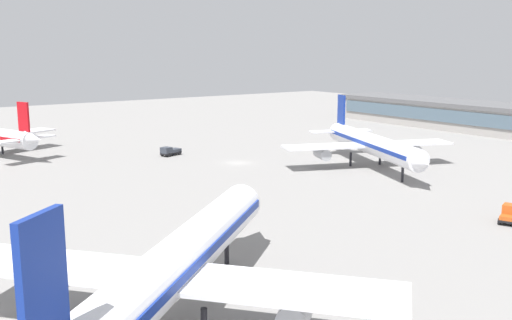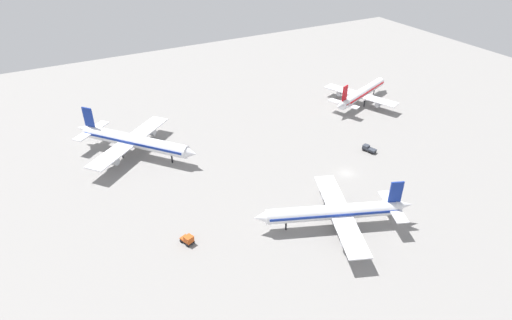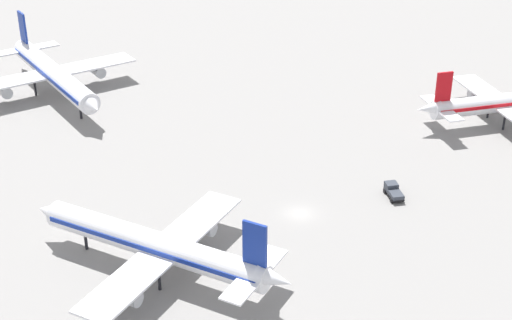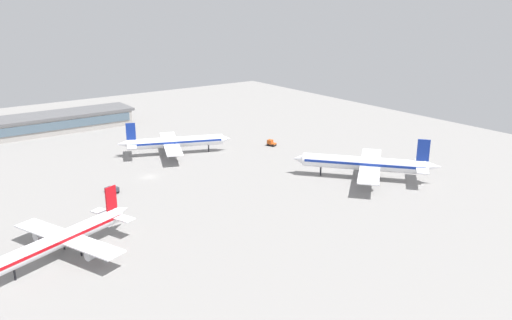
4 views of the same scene
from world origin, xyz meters
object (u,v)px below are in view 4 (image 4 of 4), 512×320
(airplane_taxiing, at_px, (366,164))
(pushback_tractor, at_px, (113,190))
(airplane_at_gate, at_px, (63,239))
(airplane_distant, at_px, (174,142))
(baggage_tug, at_px, (271,143))

(airplane_taxiing, relative_size, pushback_tractor, 7.80)
(airplane_at_gate, xyz_separation_m, airplane_taxiing, (-90.47, 3.44, 0.74))
(airplane_distant, xyz_separation_m, pushback_tractor, (32.69, 24.38, -3.51))
(airplane_at_gate, relative_size, airplane_taxiing, 0.99)
(airplane_taxiing, relative_size, airplane_distant, 0.96)
(pushback_tractor, bearing_deg, baggage_tug, 83.02)
(airplane_at_gate, distance_m, pushback_tractor, 38.67)
(airplane_taxiing, height_order, baggage_tug, airplane_taxiing)
(airplane_at_gate, xyz_separation_m, airplane_distant, (-55.54, -55.40, 0.24))
(airplane_distant, height_order, baggage_tug, airplane_distant)
(airplane_taxiing, height_order, pushback_tractor, airplane_taxiing)
(airplane_distant, bearing_deg, baggage_tug, 3.29)
(airplane_at_gate, distance_m, airplane_distant, 78.45)
(airplane_at_gate, bearing_deg, airplane_taxiing, 156.42)
(airplane_at_gate, distance_m, airplane_taxiing, 90.54)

